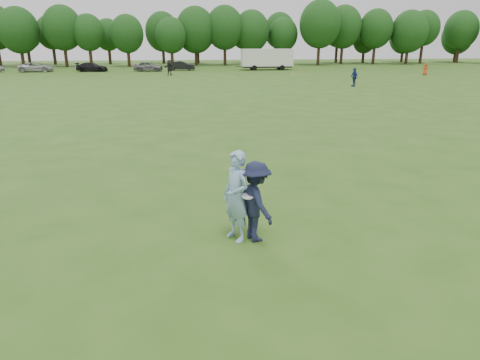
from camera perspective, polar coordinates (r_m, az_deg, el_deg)
The scene contains 14 objects.
ground at distance 9.69m, azimuth -4.82°, elevation -8.51°, with size 200.00×200.00×0.00m, color #2E5417.
thrower at distance 9.49m, azimuth -0.51°, elevation -2.19°, with size 0.76×0.50×2.07m, color #8AB0D5.
defender at distance 9.52m, azimuth 2.15°, elevation -2.89°, with size 1.19×0.68×1.84m, color #1A1F39.
player_far_b at distance 45.43m, azimuth 14.98°, elevation 13.12°, with size 1.07×0.44×1.82m, color navy.
player_far_c at distance 64.04m, azimuth 23.50°, elevation 13.40°, with size 0.76×0.49×1.55m, color red.
player_far_d at distance 59.64m, azimuth -9.38°, elevation 14.58°, with size 1.85×0.59×1.99m, color #252525.
car_c at distance 71.86m, azimuth -25.56°, elevation 13.41°, with size 2.26×4.91×1.36m, color #AEAFB3.
car_d at distance 69.53m, azimuth -19.14°, elevation 14.04°, with size 1.85×4.54×1.32m, color black.
car_e at distance 67.88m, azimuth -12.13°, elevation 14.60°, with size 1.74×4.33×1.48m, color slate.
car_f at distance 69.25m, azimuth -7.82°, elevation 14.85°, with size 1.48×4.23×1.39m, color black.
field_cone at distance 60.43m, azimuth 7.18°, elevation 13.91°, with size 0.28×0.28×0.30m, color orange.
disc_in_play at distance 9.29m, azimuth 1.02°, elevation -2.17°, with size 0.30×0.30×0.08m.
cargo_trailer at distance 69.95m, azimuth 3.61°, elevation 15.89°, with size 9.00×2.75×3.20m.
treeline at distance 85.65m, azimuth -6.03°, elevation 19.21°, with size 130.35×18.39×11.74m.
Camera 1 is at (-0.38, -8.67, 4.31)m, focal length 32.00 mm.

